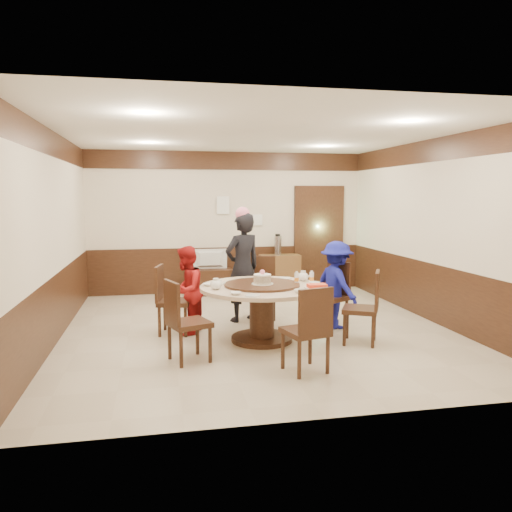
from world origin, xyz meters
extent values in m
plane|color=beige|center=(0.00, 0.00, 0.00)|extent=(6.00, 6.00, 0.00)
plane|color=silver|center=(0.00, 0.00, 2.80)|extent=(6.00, 6.00, 0.00)
cube|color=beige|center=(0.00, 3.00, 1.40)|extent=(5.50, 0.04, 2.80)
cube|color=beige|center=(0.00, -3.00, 1.40)|extent=(5.50, 0.04, 2.80)
cube|color=beige|center=(-2.75, 0.00, 1.40)|extent=(0.04, 6.00, 2.80)
cube|color=beige|center=(2.75, 0.00, 1.40)|extent=(0.04, 6.00, 2.80)
cube|color=#341C10|center=(0.00, 0.00, 0.45)|extent=(5.50, 6.00, 0.90)
cube|color=#341C10|center=(0.00, 0.00, 2.62)|extent=(5.50, 6.00, 0.35)
cube|color=#341C10|center=(1.90, 2.95, 1.05)|extent=(1.05, 0.08, 2.18)
cube|color=#8DDAA2|center=(1.90, 2.97, 1.05)|extent=(0.88, 0.02, 2.05)
cylinder|color=#341C10|center=(-0.06, -0.57, 0.03)|extent=(0.82, 0.82, 0.06)
cylinder|color=#341C10|center=(-0.06, -0.57, 0.35)|extent=(0.33, 0.33, 0.65)
cylinder|color=#C9AE92|center=(-0.06, -0.57, 0.72)|extent=(1.64, 1.64, 0.05)
cylinder|color=#341C10|center=(-0.06, -0.57, 0.77)|extent=(1.00, 1.00, 0.03)
cube|color=#341C10|center=(1.05, -0.13, 0.45)|extent=(0.60, 0.60, 0.06)
cube|color=#341C10|center=(1.23, -0.02, 0.72)|extent=(0.24, 0.38, 0.50)
cube|color=#341C10|center=(1.05, -0.13, 0.21)|extent=(0.36, 0.36, 0.42)
cube|color=#341C10|center=(0.21, 0.65, 0.45)|extent=(0.52, 0.52, 0.06)
cube|color=#341C10|center=(0.25, 0.86, 0.72)|extent=(0.42, 0.12, 0.50)
cube|color=#341C10|center=(0.21, 0.65, 0.21)|extent=(0.36, 0.36, 0.42)
cube|color=#341C10|center=(-1.19, 0.01, 0.45)|extent=(0.53, 0.53, 0.06)
cube|color=#341C10|center=(-1.39, 0.06, 0.72)|extent=(0.13, 0.42, 0.50)
cube|color=#341C10|center=(-1.19, 0.01, 0.21)|extent=(0.36, 0.36, 0.42)
cube|color=#341C10|center=(-1.06, -1.21, 0.45)|extent=(0.56, 0.56, 0.06)
cube|color=#341C10|center=(-1.26, -1.28, 0.72)|extent=(0.18, 0.41, 0.50)
cube|color=#341C10|center=(-1.06, -1.21, 0.21)|extent=(0.36, 0.36, 0.42)
cube|color=#341C10|center=(0.17, -1.81, 0.45)|extent=(0.54, 0.54, 0.06)
cube|color=#341C10|center=(0.22, -2.02, 0.72)|extent=(0.42, 0.15, 0.50)
cube|color=#341C10|center=(0.17, -1.81, 0.21)|extent=(0.36, 0.36, 0.42)
cube|color=#341C10|center=(1.19, -0.93, 0.45)|extent=(0.59, 0.59, 0.06)
cube|color=#341C10|center=(1.37, -1.03, 0.72)|extent=(0.23, 0.39, 0.50)
cube|color=#341C10|center=(1.19, -0.93, 0.21)|extent=(0.36, 0.36, 0.42)
imported|color=black|center=(-0.12, 0.55, 0.84)|extent=(0.72, 0.62, 1.68)
imported|color=#AC1617|center=(-1.02, -0.03, 0.62)|extent=(0.65, 0.73, 1.24)
imported|color=navy|center=(1.16, -0.12, 0.64)|extent=(0.69, 0.93, 1.28)
cylinder|color=white|center=(-0.06, -0.62, 0.79)|extent=(0.29, 0.29, 0.01)
cylinder|color=tan|center=(-0.06, -0.62, 0.84)|extent=(0.23, 0.23, 0.10)
cylinder|color=white|center=(-0.06, -0.62, 0.90)|extent=(0.23, 0.23, 0.01)
sphere|color=pink|center=(-0.06, -0.62, 0.94)|extent=(0.07, 0.07, 0.07)
ellipsoid|color=white|center=(-0.69, -0.72, 0.81)|extent=(0.17, 0.15, 0.13)
ellipsoid|color=white|center=(0.59, -0.32, 0.81)|extent=(0.17, 0.15, 0.13)
imported|color=white|center=(-0.61, -0.26, 0.77)|extent=(0.14, 0.14, 0.03)
imported|color=white|center=(0.30, -1.15, 0.77)|extent=(0.14, 0.14, 0.05)
imported|color=white|center=(-0.49, -1.10, 0.77)|extent=(0.14, 0.14, 0.03)
imported|color=white|center=(0.63, -0.69, 0.77)|extent=(0.15, 0.15, 0.05)
imported|color=white|center=(-0.76, -0.45, 0.77)|extent=(0.14, 0.14, 0.03)
cylinder|color=white|center=(-0.31, -1.22, 0.76)|extent=(0.18, 0.18, 0.01)
cylinder|color=white|center=(0.39, -0.07, 0.76)|extent=(0.18, 0.18, 0.01)
cube|color=white|center=(0.59, -0.93, 0.76)|extent=(0.30, 0.20, 0.02)
cube|color=red|center=(0.59, -0.93, 0.79)|extent=(0.24, 0.15, 0.04)
cylinder|color=white|center=(0.42, -0.57, 0.83)|extent=(0.06, 0.06, 0.16)
cylinder|color=white|center=(0.64, -0.57, 0.83)|extent=(0.06, 0.06, 0.16)
cube|color=#341C10|center=(-0.39, 2.75, 0.25)|extent=(0.85, 0.45, 0.50)
imported|color=gray|center=(-0.39, 2.75, 0.70)|extent=(0.68, 0.09, 0.39)
cube|color=brown|center=(1.02, 2.78, 0.38)|extent=(0.80, 0.40, 0.75)
cylinder|color=silver|center=(0.98, 2.78, 0.94)|extent=(0.15, 0.15, 0.38)
cube|color=white|center=(-0.10, 2.96, 1.75)|extent=(0.25, 0.00, 0.35)
cube|color=white|center=(0.55, 2.96, 1.45)|extent=(0.30, 0.00, 0.22)
camera|label=1|loc=(-1.41, -6.95, 1.94)|focal=35.00mm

